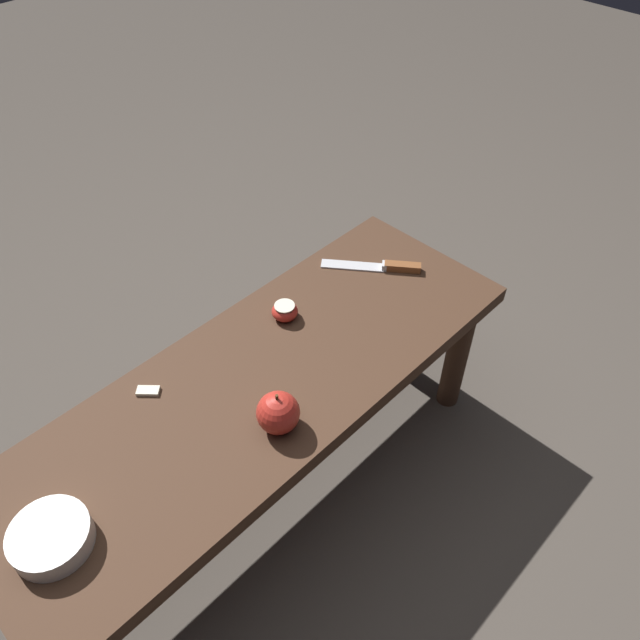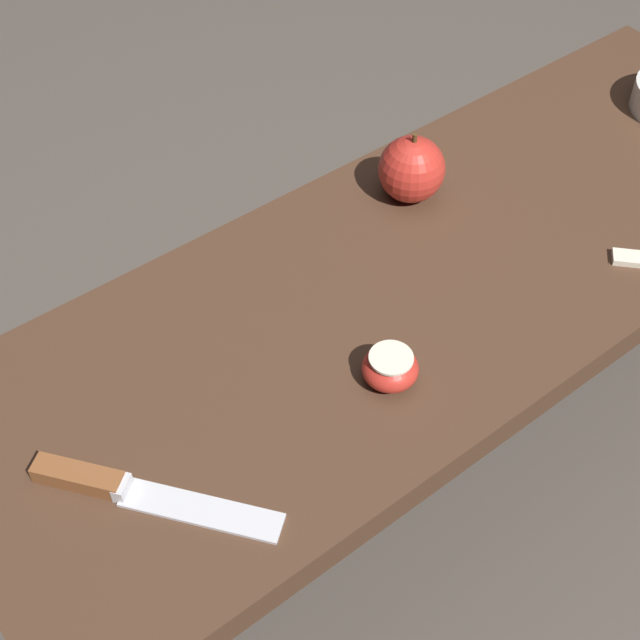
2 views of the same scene
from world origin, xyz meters
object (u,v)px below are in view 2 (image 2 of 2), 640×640
object	(u,v)px
knife	(118,487)
apple_whole	(412,169)
wooden_bench	(435,299)
apple_cut	(390,368)

from	to	relation	value
knife	apple_whole	world-z (taller)	apple_whole
wooden_bench	knife	distance (m)	0.47
apple_whole	apple_cut	size ratio (longest dim) A/B	1.58
wooden_bench	apple_whole	distance (m)	0.17
knife	apple_whole	bearing A→B (deg)	69.56
wooden_bench	apple_whole	bearing A→B (deg)	65.39
apple_cut	wooden_bench	bearing A→B (deg)	30.72
wooden_bench	apple_whole	xyz separation A→B (m)	(0.05, 0.12, 0.11)
wooden_bench	apple_cut	world-z (taller)	apple_cut
wooden_bench	apple_cut	xyz separation A→B (m)	(-0.17, -0.10, 0.09)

